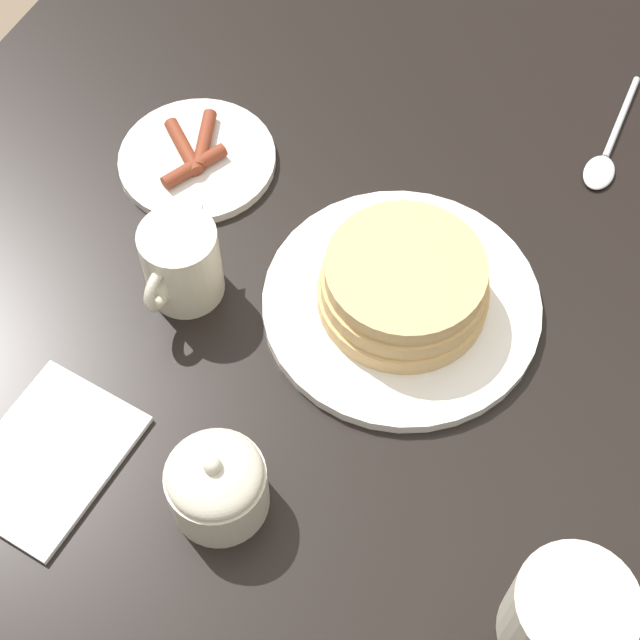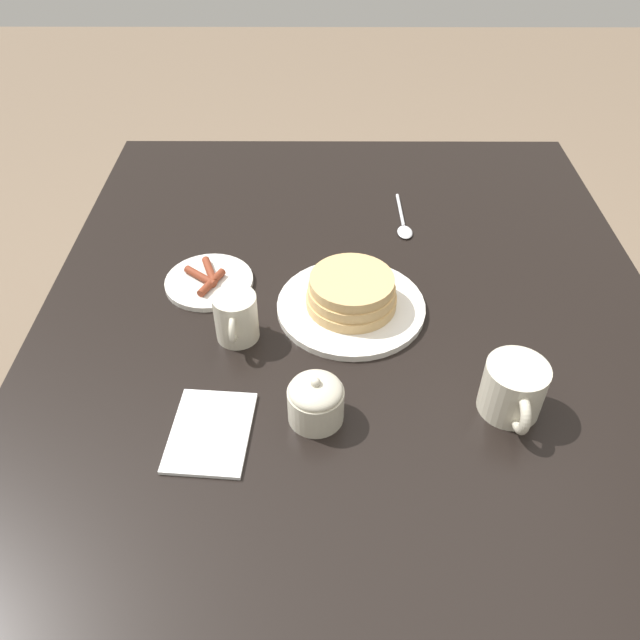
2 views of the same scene
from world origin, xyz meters
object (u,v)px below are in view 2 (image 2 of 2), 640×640
(pancake_plate, at_px, (350,298))
(side_plate_bacon, at_px, (209,281))
(coffee_mug, at_px, (514,389))
(sugar_bowl, at_px, (316,400))
(creamer_pitcher, at_px, (236,316))
(napkin, at_px, (211,432))
(spoon, at_px, (403,225))

(pancake_plate, height_order, side_plate_bacon, pancake_plate)
(side_plate_bacon, distance_m, coffee_mug, 0.56)
(coffee_mug, distance_m, sugar_bowl, 0.28)
(creamer_pitcher, height_order, napkin, creamer_pitcher)
(pancake_plate, bearing_deg, side_plate_bacon, -105.32)
(pancake_plate, relative_size, coffee_mug, 2.12)
(coffee_mug, xyz_separation_m, napkin, (0.05, -0.43, -0.04))
(pancake_plate, xyz_separation_m, creamer_pitcher, (0.07, -0.19, 0.02))
(sugar_bowl, bearing_deg, side_plate_bacon, -147.39)
(spoon, bearing_deg, napkin, -31.49)
(coffee_mug, bearing_deg, napkin, -83.89)
(pancake_plate, height_order, napkin, pancake_plate)
(pancake_plate, relative_size, side_plate_bacon, 1.61)
(pancake_plate, bearing_deg, spoon, 155.62)
(side_plate_bacon, relative_size, coffee_mug, 1.32)
(pancake_plate, xyz_separation_m, coffee_mug, (0.22, 0.22, 0.02))
(side_plate_bacon, relative_size, napkin, 1.02)
(sugar_bowl, bearing_deg, creamer_pitcher, -142.75)
(napkin, height_order, spoon, spoon)
(coffee_mug, relative_size, spoon, 0.73)
(pancake_plate, xyz_separation_m, side_plate_bacon, (-0.07, -0.25, -0.02))
(coffee_mug, height_order, sugar_bowl, coffee_mug)
(pancake_plate, distance_m, napkin, 0.34)
(napkin, bearing_deg, coffee_mug, 96.11)
(napkin, distance_m, spoon, 0.62)
(napkin, bearing_deg, creamer_pitcher, 174.64)
(pancake_plate, bearing_deg, coffee_mug, 45.39)
(pancake_plate, height_order, sugar_bowl, sugar_bowl)
(coffee_mug, distance_m, napkin, 0.43)
(side_plate_bacon, height_order, creamer_pitcher, creamer_pitcher)
(coffee_mug, height_order, spoon, coffee_mug)
(napkin, relative_size, spoon, 0.93)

